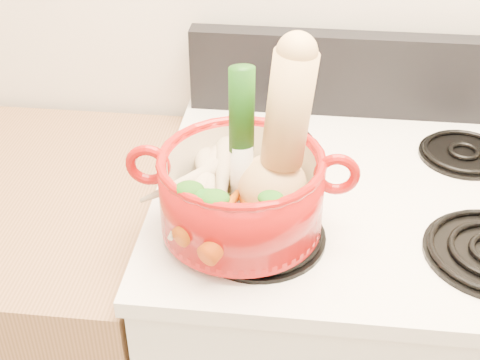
# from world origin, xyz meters

# --- Properties ---
(cooktop) EXTENTS (0.78, 0.67, 0.03)m
(cooktop) POSITION_xyz_m (0.00, 1.40, 0.93)
(cooktop) COLOR white
(cooktop) RESTS_ON stove_body
(control_backsplash) EXTENTS (0.76, 0.05, 0.18)m
(control_backsplash) POSITION_xyz_m (0.00, 1.70, 1.04)
(control_backsplash) COLOR black
(control_backsplash) RESTS_ON cooktop
(burner_front_left) EXTENTS (0.22, 0.22, 0.02)m
(burner_front_left) POSITION_xyz_m (-0.19, 1.24, 0.96)
(burner_front_left) COLOR black
(burner_front_left) RESTS_ON cooktop
(burner_back_left) EXTENTS (0.17, 0.17, 0.02)m
(burner_back_left) POSITION_xyz_m (-0.19, 1.54, 0.96)
(burner_back_left) COLOR black
(burner_back_left) RESTS_ON cooktop
(burner_back_right) EXTENTS (0.17, 0.17, 0.02)m
(burner_back_right) POSITION_xyz_m (0.19, 1.54, 0.96)
(burner_back_right) COLOR black
(burner_back_right) RESTS_ON cooktop
(dutch_oven) EXTENTS (0.27, 0.27, 0.13)m
(dutch_oven) POSITION_xyz_m (-0.22, 1.25, 1.03)
(dutch_oven) COLOR #9A0C0A
(dutch_oven) RESTS_ON burner_front_left
(pot_handle_left) EXTENTS (0.07, 0.02, 0.07)m
(pot_handle_left) POSITION_xyz_m (-0.37, 1.25, 1.08)
(pot_handle_left) COLOR #9A0C0A
(pot_handle_left) RESTS_ON dutch_oven
(pot_handle_right) EXTENTS (0.07, 0.02, 0.07)m
(pot_handle_right) POSITION_xyz_m (-0.07, 1.26, 1.08)
(pot_handle_right) COLOR #9A0C0A
(pot_handle_right) RESTS_ON dutch_oven
(squash) EXTENTS (0.14, 0.12, 0.29)m
(squash) POSITION_xyz_m (-0.17, 1.26, 1.14)
(squash) COLOR tan
(squash) RESTS_ON dutch_oven
(leek) EXTENTS (0.05, 0.05, 0.26)m
(leek) POSITION_xyz_m (-0.22, 1.27, 1.13)
(leek) COLOR white
(leek) RESTS_ON dutch_oven
(ginger) EXTENTS (0.11, 0.09, 0.05)m
(ginger) POSITION_xyz_m (-0.22, 1.32, 1.02)
(ginger) COLOR tan
(ginger) RESTS_ON dutch_oven
(parsnip_0) EXTENTS (0.09, 0.21, 0.06)m
(parsnip_0) POSITION_xyz_m (-0.27, 1.27, 1.02)
(parsnip_0) COLOR #F1E9C4
(parsnip_0) RESTS_ON dutch_oven
(parsnip_1) EXTENTS (0.09, 0.22, 0.06)m
(parsnip_1) POSITION_xyz_m (-0.29, 1.25, 1.03)
(parsnip_1) COLOR beige
(parsnip_1) RESTS_ON dutch_oven
(parsnip_2) EXTENTS (0.10, 0.21, 0.06)m
(parsnip_2) POSITION_xyz_m (-0.28, 1.27, 1.03)
(parsnip_2) COLOR beige
(parsnip_2) RESTS_ON dutch_oven
(parsnip_3) EXTENTS (0.15, 0.12, 0.05)m
(parsnip_3) POSITION_xyz_m (-0.32, 1.27, 1.03)
(parsnip_3) COLOR beige
(parsnip_3) RESTS_ON dutch_oven
(parsnip_4) EXTENTS (0.06, 0.22, 0.06)m
(parsnip_4) POSITION_xyz_m (-0.26, 1.29, 1.05)
(parsnip_4) COLOR beige
(parsnip_4) RESTS_ON dutch_oven
(carrot_0) EXTENTS (0.12, 0.18, 0.05)m
(carrot_0) POSITION_xyz_m (-0.21, 1.19, 1.02)
(carrot_0) COLOR #D4440A
(carrot_0) RESTS_ON dutch_oven
(carrot_1) EXTENTS (0.12, 0.15, 0.05)m
(carrot_1) POSITION_xyz_m (-0.25, 1.21, 1.02)
(carrot_1) COLOR #B94209
(carrot_1) RESTS_ON dutch_oven
(carrot_2) EXTENTS (0.10, 0.15, 0.04)m
(carrot_2) POSITION_xyz_m (-0.20, 1.21, 1.02)
(carrot_2) COLOR #DA5F0A
(carrot_2) RESTS_ON dutch_oven
(carrot_3) EXTENTS (0.07, 0.14, 0.04)m
(carrot_3) POSITION_xyz_m (-0.24, 1.20, 1.03)
(carrot_3) COLOR #D85F0A
(carrot_3) RESTS_ON dutch_oven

